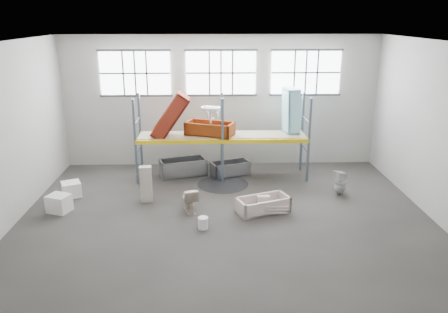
{
  "coord_description": "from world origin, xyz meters",
  "views": [
    {
      "loc": [
        -0.45,
        -11.91,
        5.65
      ],
      "look_at": [
        0.0,
        1.5,
        1.4
      ],
      "focal_mm": 35.76,
      "sensor_mm": 36.0,
      "label": 1
    }
  ],
  "objects_px": {
    "toilet_white": "(340,183)",
    "steel_tub_right": "(230,168)",
    "blue_tub_upright": "(291,111)",
    "carton_near": "(59,203)",
    "toilet_beige": "(189,199)",
    "bucket": "(203,223)",
    "rust_tub_flat": "(210,129)",
    "steel_tub_left": "(183,167)",
    "bathtub_beige": "(263,205)",
    "cistern_tall": "(146,184)"
  },
  "relations": [
    {
      "from": "cistern_tall",
      "to": "carton_near",
      "type": "bearing_deg",
      "value": -169.25
    },
    {
      "from": "steel_tub_right",
      "to": "carton_near",
      "type": "bearing_deg",
      "value": -149.95
    },
    {
      "from": "steel_tub_left",
      "to": "bucket",
      "type": "distance_m",
      "value": 4.46
    },
    {
      "from": "rust_tub_flat",
      "to": "blue_tub_upright",
      "type": "xyz_separation_m",
      "value": [
        2.92,
        0.24,
        0.57
      ]
    },
    {
      "from": "toilet_white",
      "to": "carton_near",
      "type": "relative_size",
      "value": 1.35
    },
    {
      "from": "blue_tub_upright",
      "to": "bucket",
      "type": "height_order",
      "value": "blue_tub_upright"
    },
    {
      "from": "bathtub_beige",
      "to": "steel_tub_right",
      "type": "relative_size",
      "value": 1.12
    },
    {
      "from": "cistern_tall",
      "to": "rust_tub_flat",
      "type": "xyz_separation_m",
      "value": [
        2.03,
        2.18,
        1.24
      ]
    },
    {
      "from": "toilet_beige",
      "to": "rust_tub_flat",
      "type": "height_order",
      "value": "rust_tub_flat"
    },
    {
      "from": "blue_tub_upright",
      "to": "carton_near",
      "type": "xyz_separation_m",
      "value": [
        -7.47,
        -3.12,
        -2.13
      ]
    },
    {
      "from": "bathtub_beige",
      "to": "steel_tub_left",
      "type": "relative_size",
      "value": 0.93
    },
    {
      "from": "cistern_tall",
      "to": "steel_tub_right",
      "type": "distance_m",
      "value": 3.66
    },
    {
      "from": "carton_near",
      "to": "rust_tub_flat",
      "type": "bearing_deg",
      "value": 32.31
    },
    {
      "from": "bathtub_beige",
      "to": "toilet_white",
      "type": "height_order",
      "value": "toilet_white"
    },
    {
      "from": "blue_tub_upright",
      "to": "carton_near",
      "type": "height_order",
      "value": "blue_tub_upright"
    },
    {
      "from": "toilet_white",
      "to": "bucket",
      "type": "distance_m",
      "value": 5.05
    },
    {
      "from": "toilet_white",
      "to": "carton_near",
      "type": "bearing_deg",
      "value": -105.49
    },
    {
      "from": "toilet_beige",
      "to": "blue_tub_upright",
      "type": "distance_m",
      "value": 5.21
    },
    {
      "from": "toilet_white",
      "to": "carton_near",
      "type": "xyz_separation_m",
      "value": [
        -8.82,
        -1.04,
        -0.15
      ]
    },
    {
      "from": "toilet_beige",
      "to": "cistern_tall",
      "type": "distance_m",
      "value": 1.61
    },
    {
      "from": "steel_tub_left",
      "to": "steel_tub_right",
      "type": "bearing_deg",
      "value": -1.77
    },
    {
      "from": "rust_tub_flat",
      "to": "bucket",
      "type": "distance_m",
      "value": 4.47
    },
    {
      "from": "cistern_tall",
      "to": "bucket",
      "type": "height_order",
      "value": "cistern_tall"
    },
    {
      "from": "bathtub_beige",
      "to": "rust_tub_flat",
      "type": "relative_size",
      "value": 0.93
    },
    {
      "from": "toilet_beige",
      "to": "toilet_white",
      "type": "xyz_separation_m",
      "value": [
        4.9,
        1.15,
        0.04
      ]
    },
    {
      "from": "toilet_beige",
      "to": "steel_tub_left",
      "type": "height_order",
      "value": "toilet_beige"
    },
    {
      "from": "toilet_beige",
      "to": "bucket",
      "type": "bearing_deg",
      "value": 93.31
    },
    {
      "from": "steel_tub_right",
      "to": "blue_tub_upright",
      "type": "bearing_deg",
      "value": 1.56
    },
    {
      "from": "steel_tub_left",
      "to": "toilet_beige",
      "type": "bearing_deg",
      "value": -83.51
    },
    {
      "from": "steel_tub_left",
      "to": "carton_near",
      "type": "bearing_deg",
      "value": -138.69
    },
    {
      "from": "carton_near",
      "to": "blue_tub_upright",
      "type": "bearing_deg",
      "value": 22.69
    },
    {
      "from": "steel_tub_right",
      "to": "blue_tub_upright",
      "type": "xyz_separation_m",
      "value": [
        2.18,
        0.06,
        2.14
      ]
    },
    {
      "from": "blue_tub_upright",
      "to": "bucket",
      "type": "relative_size",
      "value": 4.79
    },
    {
      "from": "rust_tub_flat",
      "to": "toilet_white",
      "type": "bearing_deg",
      "value": -23.27
    },
    {
      "from": "cistern_tall",
      "to": "rust_tub_flat",
      "type": "distance_m",
      "value": 3.22
    },
    {
      "from": "bathtub_beige",
      "to": "bucket",
      "type": "distance_m",
      "value": 2.07
    },
    {
      "from": "rust_tub_flat",
      "to": "bucket",
      "type": "xyz_separation_m",
      "value": [
        -0.21,
        -4.15,
        -1.65
      ]
    },
    {
      "from": "bathtub_beige",
      "to": "cistern_tall",
      "type": "distance_m",
      "value": 3.73
    },
    {
      "from": "cistern_tall",
      "to": "blue_tub_upright",
      "type": "xyz_separation_m",
      "value": [
        4.94,
        2.43,
        1.81
      ]
    },
    {
      "from": "toilet_white",
      "to": "blue_tub_upright",
      "type": "bearing_deg",
      "value": -169.32
    },
    {
      "from": "toilet_white",
      "to": "bucket",
      "type": "xyz_separation_m",
      "value": [
        -4.48,
        -2.32,
        -0.25
      ]
    },
    {
      "from": "toilet_white",
      "to": "blue_tub_upright",
      "type": "distance_m",
      "value": 3.17
    },
    {
      "from": "toilet_white",
      "to": "steel_tub_right",
      "type": "distance_m",
      "value": 4.06
    },
    {
      "from": "bucket",
      "to": "carton_near",
      "type": "height_order",
      "value": "carton_near"
    },
    {
      "from": "blue_tub_upright",
      "to": "steel_tub_left",
      "type": "bearing_deg",
      "value": -179.92
    },
    {
      "from": "bathtub_beige",
      "to": "bucket",
      "type": "bearing_deg",
      "value": -170.19
    },
    {
      "from": "toilet_beige",
      "to": "rust_tub_flat",
      "type": "xyz_separation_m",
      "value": [
        0.64,
        2.98,
        1.44
      ]
    },
    {
      "from": "toilet_white",
      "to": "steel_tub_left",
      "type": "distance_m",
      "value": 5.67
    },
    {
      "from": "steel_tub_right",
      "to": "rust_tub_flat",
      "type": "xyz_separation_m",
      "value": [
        -0.74,
        -0.19,
        1.56
      ]
    },
    {
      "from": "steel_tub_left",
      "to": "rust_tub_flat",
      "type": "bearing_deg",
      "value": -13.38
    }
  ]
}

